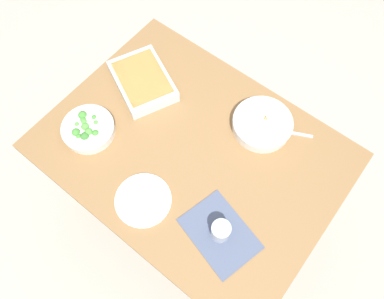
# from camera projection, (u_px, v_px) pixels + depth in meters

# --- Properties ---
(ground_plane) EXTENTS (6.00, 6.00, 0.00)m
(ground_plane) POSITION_uv_depth(u_px,v_px,m) (192.00, 203.00, 2.19)
(ground_plane) COLOR #B2A899
(dining_table) EXTENTS (1.20, 0.90, 0.74)m
(dining_table) POSITION_uv_depth(u_px,v_px,m) (192.00, 158.00, 1.60)
(dining_table) COLOR olive
(dining_table) RESTS_ON ground_plane
(placemat) EXTENTS (0.32, 0.26, 0.00)m
(placemat) POSITION_uv_depth(u_px,v_px,m) (220.00, 233.00, 1.37)
(placemat) COLOR #4C5670
(placemat) RESTS_ON dining_table
(stew_bowl) EXTENTS (0.25, 0.25, 0.06)m
(stew_bowl) POSITION_uv_depth(u_px,v_px,m) (262.00, 124.00, 1.54)
(stew_bowl) COLOR silver
(stew_bowl) RESTS_ON dining_table
(broccoli_bowl) EXTENTS (0.22, 0.22, 0.07)m
(broccoli_bowl) POSITION_uv_depth(u_px,v_px,m) (88.00, 129.00, 1.53)
(broccoli_bowl) COLOR silver
(broccoli_bowl) RESTS_ON dining_table
(baking_dish) EXTENTS (0.36, 0.33, 0.06)m
(baking_dish) POSITION_uv_depth(u_px,v_px,m) (143.00, 81.00, 1.63)
(baking_dish) COLOR silver
(baking_dish) RESTS_ON dining_table
(drink_cup) EXTENTS (0.07, 0.07, 0.08)m
(drink_cup) POSITION_uv_depth(u_px,v_px,m) (221.00, 231.00, 1.34)
(drink_cup) COLOR #B2BCC6
(drink_cup) RESTS_ON dining_table
(side_plate) EXTENTS (0.22, 0.22, 0.01)m
(side_plate) POSITION_uv_depth(u_px,v_px,m) (143.00, 200.00, 1.42)
(side_plate) COLOR white
(side_plate) RESTS_ON dining_table
(spoon_by_stew) EXTENTS (0.17, 0.09, 0.01)m
(spoon_by_stew) POSITION_uv_depth(u_px,v_px,m) (286.00, 132.00, 1.55)
(spoon_by_stew) COLOR silver
(spoon_by_stew) RESTS_ON dining_table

